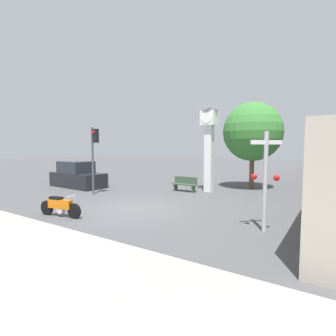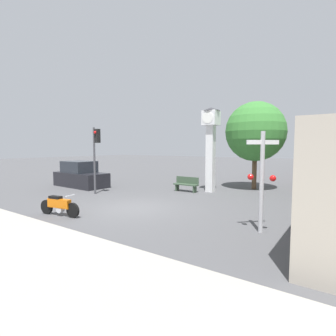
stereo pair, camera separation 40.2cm
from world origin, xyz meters
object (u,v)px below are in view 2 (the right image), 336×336
Objects in this scene: bench at (186,184)px; railroad_crossing_signal at (262,177)px; street_tree at (255,132)px; parked_car at (81,176)px; clock_tower at (211,137)px; traffic_light at (96,148)px; motorcycle at (59,205)px.

railroad_crossing_signal is at bearing -41.81° from bench.
street_tree reaches higher than bench.
parked_car is at bearing -161.23° from bench.
railroad_crossing_signal is (4.79, -6.19, -1.59)m from clock_tower.
street_tree is at bearing 45.61° from traffic_light.
motorcycle is 0.47× the size of parked_car.
street_tree is (4.44, 11.38, 3.36)m from motorcycle.
traffic_light is 10.20m from street_tree.
parked_car is (-10.44, -5.87, -3.04)m from street_tree.
clock_tower is (2.51, 8.74, 2.97)m from motorcycle.
motorcycle is at bearing -160.72° from railroad_crossing_signal.
motorcycle is at bearing -39.92° from parked_car.
bench is (-6.06, 5.42, -1.32)m from railroad_crossing_signal.
clock_tower reaches higher than parked_car.
motorcycle is 0.61× the size of railroad_crossing_signal.
street_tree is at bearing 58.47° from motorcycle.
railroad_crossing_signal is 13.67m from parked_car.
motorcycle is 7.85m from railroad_crossing_signal.
railroad_crossing_signal is at bearing -9.93° from parked_car.
clock_tower is at bearing 127.71° from railroad_crossing_signal.
parked_car is at bearing 127.21° from motorcycle.
traffic_light reaches higher than bench.
motorcycle is 8.16m from parked_car.
traffic_light is 4.12m from parked_car.
motorcycle is at bearing -106.01° from clock_tower.
bench is 0.37× the size of parked_car.
clock_tower reaches higher than motorcycle.
railroad_crossing_signal reaches higher than motorcycle.
street_tree is 3.59× the size of bench.
street_tree is at bearing 53.89° from clock_tower.
clock_tower is at bearing 63.74° from motorcycle.
clock_tower is at bearing 31.12° from bench.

